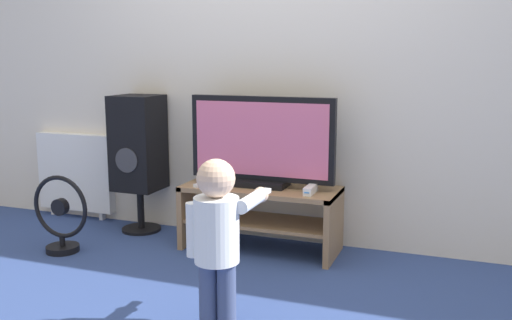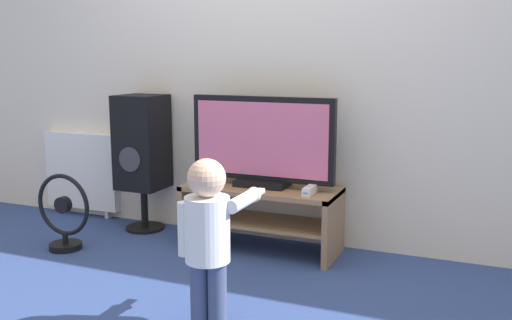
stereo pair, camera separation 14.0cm
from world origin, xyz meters
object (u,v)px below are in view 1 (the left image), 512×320
Objects in this scene: floor_fan at (61,218)px; radiator at (76,172)px; remote_primary at (202,184)px; game_console at (310,190)px; speaker_tower at (138,146)px; child at (218,231)px; television at (262,143)px.

floor_fan is 0.76× the size of radiator.
radiator is at bearing 165.10° from remote_primary.
speaker_tower is (-1.30, 0.15, 0.18)m from game_console.
remote_primary is at bearing 119.46° from child.
child reaches higher than game_console.
television reaches higher than floor_fan.
radiator is at bearing 172.99° from television.
remote_primary is (-0.36, -0.14, -0.27)m from television.
child is 1.22× the size of radiator.
game_console is at bearing 82.02° from child.
television is at bearing -7.01° from radiator.
child is 2.25m from radiator.
floor_fan is at bearing -58.82° from radiator.
television is at bearing 100.26° from child.
speaker_tower is (-0.60, 0.20, 0.19)m from remote_primary.
remote_primary is at bearing 24.48° from floor_fan.
remote_primary is 1.30m from radiator.
radiator reaches higher than floor_fan.
child is at bearing -79.74° from television.
television reaches higher than game_console.
game_console is at bearing 15.42° from floor_fan.
game_console is at bearing -14.38° from television.
radiator is (-1.26, 0.33, -0.07)m from remote_primary.
television is at bearing 20.90° from remote_primary.
speaker_tower is 1.94× the size of floor_fan.
television reaches higher than remote_primary.
speaker_tower is (-1.16, 1.19, 0.15)m from child.
game_console is 0.33× the size of floor_fan.
child is at bearing -97.98° from game_console.
game_console is 1.32m from speaker_tower.
television is 1.19× the size of child.
child is at bearing -60.54° from remote_primary.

